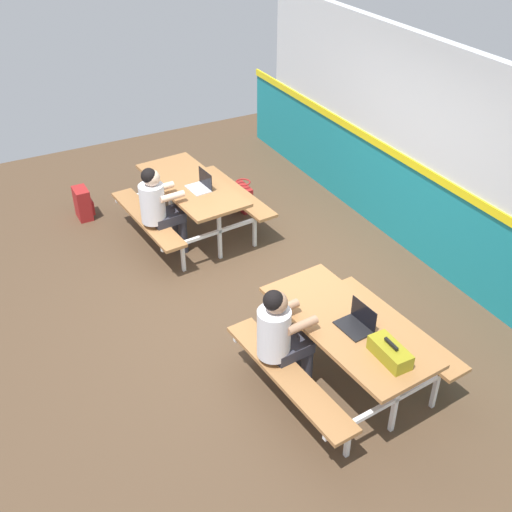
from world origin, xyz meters
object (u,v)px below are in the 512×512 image
(picnic_table_left, at_px, (192,195))
(tote_bag_bright, at_px, (243,197))
(backpack_dark, at_px, (83,204))
(laptop_dark, at_px, (357,323))
(student_nearer, at_px, (159,205))
(toolbox_grey, at_px, (390,352))
(picnic_table_right, at_px, (346,337))
(laptop_silver, at_px, (201,185))
(student_further, at_px, (281,333))

(picnic_table_left, xyz_separation_m, tote_bag_bright, (-0.27, 0.87, -0.38))
(backpack_dark, bearing_deg, laptop_dark, 17.69)
(picnic_table_left, distance_m, student_nearer, 0.62)
(toolbox_grey, bearing_deg, student_nearer, -167.63)
(laptop_dark, distance_m, backpack_dark, 4.58)
(picnic_table_right, bearing_deg, laptop_silver, -177.71)
(picnic_table_left, relative_size, tote_bag_bright, 4.18)
(backpack_dark, bearing_deg, student_nearer, 24.88)
(picnic_table_left, xyz_separation_m, toolbox_grey, (3.71, 0.22, 0.24))
(laptop_silver, bearing_deg, picnic_table_left, -164.24)
(tote_bag_bright, bearing_deg, picnic_table_left, -72.58)
(laptop_silver, relative_size, laptop_dark, 1.00)
(student_further, bearing_deg, picnic_table_left, 172.31)
(picnic_table_right, relative_size, backpack_dark, 4.09)
(picnic_table_right, distance_m, laptop_dark, 0.23)
(laptop_silver, bearing_deg, student_nearer, -81.99)
(laptop_silver, distance_m, toolbox_grey, 3.52)
(laptop_dark, height_order, backpack_dark, laptop_dark)
(picnic_table_left, bearing_deg, student_further, -7.69)
(student_nearer, xyz_separation_m, laptop_dark, (2.98, 0.75, 0.08))
(backpack_dark, relative_size, tote_bag_bright, 1.02)
(student_further, height_order, laptop_dark, student_further)
(laptop_silver, bearing_deg, toolbox_grey, 2.67)
(student_further, height_order, backpack_dark, student_further)
(toolbox_grey, bearing_deg, picnic_table_right, -175.27)
(laptop_dark, bearing_deg, toolbox_grey, 0.06)
(student_further, bearing_deg, laptop_dark, 66.29)
(laptop_dark, relative_size, backpack_dark, 0.77)
(laptop_dark, xyz_separation_m, toolbox_grey, (0.46, 0.00, 0.02))
(student_further, relative_size, backpack_dark, 2.74)
(picnic_table_right, relative_size, laptop_silver, 5.34)
(picnic_table_right, distance_m, backpack_dark, 4.47)
(laptop_silver, xyz_separation_m, toolbox_grey, (3.52, 0.16, 0.02))
(laptop_dark, bearing_deg, backpack_dark, -162.31)
(student_further, xyz_separation_m, backpack_dark, (-4.06, -0.76, -0.49))
(student_nearer, height_order, student_further, same)
(picnic_table_left, height_order, laptop_silver, laptop_silver)
(picnic_table_right, xyz_separation_m, laptop_dark, (0.08, 0.04, 0.21))
(toolbox_grey, bearing_deg, picnic_table_left, -176.65)
(student_nearer, bearing_deg, toolbox_grey, 12.37)
(student_nearer, relative_size, laptop_dark, 3.58)
(student_nearer, xyz_separation_m, toolbox_grey, (3.44, 0.75, 0.10))
(student_further, height_order, tote_bag_bright, student_further)
(tote_bag_bright, bearing_deg, picnic_table_right, -11.46)
(picnic_table_left, relative_size, toolbox_grey, 4.50)
(toolbox_grey, height_order, tote_bag_bright, toolbox_grey)
(picnic_table_left, distance_m, laptop_silver, 0.29)
(student_nearer, bearing_deg, tote_bag_bright, 111.15)
(student_further, relative_size, tote_bag_bright, 2.81)
(picnic_table_left, relative_size, student_nearer, 1.49)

